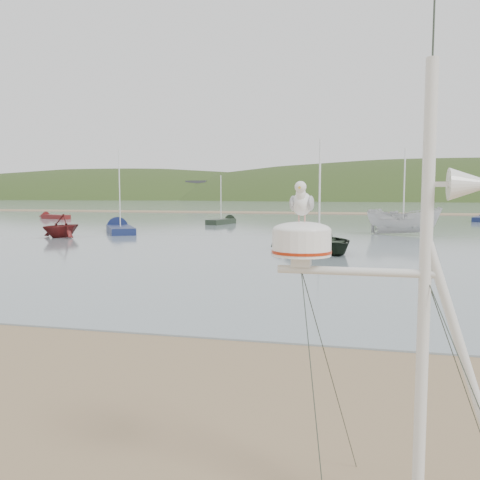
% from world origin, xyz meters
% --- Properties ---
extents(ground, '(560.00, 560.00, 0.00)m').
position_xyz_m(ground, '(0.00, 0.00, 0.00)').
color(ground, '#7E6548').
rests_on(ground, ground).
extents(water, '(560.00, 256.00, 0.04)m').
position_xyz_m(water, '(0.00, 132.00, 0.02)').
color(water, slate).
rests_on(water, ground).
extents(sandbar, '(560.00, 7.00, 0.07)m').
position_xyz_m(sandbar, '(0.00, 70.00, 0.07)').
color(sandbar, '#7E6548').
rests_on(sandbar, water).
extents(hill_ridge, '(620.00, 180.00, 80.00)m').
position_xyz_m(hill_ridge, '(18.52, 235.00, -19.70)').
color(hill_ridge, '#233415').
rests_on(hill_ridge, ground).
extents(far_cottages, '(294.40, 6.30, 8.00)m').
position_xyz_m(far_cottages, '(3.00, 196.00, 4.00)').
color(far_cottages, silver).
rests_on(far_cottages, ground).
extents(mast_rig, '(2.28, 2.44, 5.15)m').
position_xyz_m(mast_rig, '(4.11, -1.70, 1.24)').
color(mast_rig, silver).
rests_on(mast_rig, ground).
extents(boat_dark, '(3.90, 3.10, 5.49)m').
position_xyz_m(boat_dark, '(1.61, 20.31, 2.78)').
color(boat_dark, black).
rests_on(boat_dark, water).
extents(boat_red, '(2.99, 2.29, 3.07)m').
position_xyz_m(boat_red, '(-16.38, 24.95, 1.57)').
color(boat_red, '#541313').
rests_on(boat_red, water).
extents(boat_white, '(2.46, 2.42, 5.29)m').
position_xyz_m(boat_white, '(6.76, 32.48, 2.69)').
color(boat_white, silver).
rests_on(boat_white, water).
extents(dinghy_red_far, '(5.04, 2.62, 1.19)m').
position_xyz_m(dinghy_red_far, '(-31.93, 46.90, 0.29)').
color(dinghy_red_far, '#541313').
rests_on(dinghy_red_far, ground).
extents(sailboat_blue_near, '(5.24, 6.98, 7.08)m').
position_xyz_m(sailboat_blue_near, '(-15.14, 30.99, 0.30)').
color(sailboat_blue_near, '#131C43').
rests_on(sailboat_blue_near, ground).
extents(sailboat_dark_mid, '(2.53, 5.22, 5.11)m').
position_xyz_m(sailboat_dark_mid, '(-9.21, 42.66, 0.30)').
color(sailboat_dark_mid, black).
rests_on(sailboat_dark_mid, ground).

